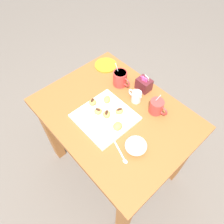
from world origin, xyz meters
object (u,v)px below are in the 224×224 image
object	(u,v)px
ice_cream_bowl	(136,145)
beignet_1	(107,114)
pastry_plate_square	(105,117)
saucer_orange_left	(106,65)
beignet_2	(98,111)
dining_table	(115,127)
cream_pitcher_white	(136,96)
sugar_caddy	(144,84)
beignet_0	(119,111)
beignet_5	(93,102)
beignet_3	(107,100)
beignet_4	(118,126)
coffee_mug_red_left	(120,78)
coffee_mug_red_right	(157,106)

from	to	relation	value
ice_cream_bowl	beignet_1	distance (m)	0.25
pastry_plate_square	saucer_orange_left	world-z (taller)	pastry_plate_square
beignet_2	dining_table	bearing A→B (deg)	55.63
cream_pitcher_white	sugar_caddy	world-z (taller)	sugar_caddy
saucer_orange_left	beignet_2	world-z (taller)	beignet_2
beignet_0	beignet_1	size ratio (longest dim) A/B	0.93
pastry_plate_square	cream_pitcher_white	bearing A→B (deg)	83.26
beignet_1	beignet_5	distance (m)	0.12
beignet_3	beignet_4	xyz separation A→B (m)	(0.18, -0.08, 0.00)
beignet_2	beignet_5	bearing A→B (deg)	165.64
ice_cream_bowl	beignet_3	size ratio (longest dim) A/B	2.12
sugar_caddy	pastry_plate_square	bearing A→B (deg)	-88.73
pastry_plate_square	beignet_5	distance (m)	0.12
pastry_plate_square	saucer_orange_left	size ratio (longest dim) A/B	1.92
dining_table	beignet_0	bearing A→B (deg)	20.97
coffee_mug_red_left	saucer_orange_left	world-z (taller)	coffee_mug_red_left
pastry_plate_square	beignet_3	distance (m)	0.12
dining_table	cream_pitcher_white	bearing A→B (deg)	84.08
beignet_3	beignet_5	world-z (taller)	beignet_5
beignet_4	dining_table	bearing A→B (deg)	143.72
coffee_mug_red_right	sugar_caddy	xyz separation A→B (m)	(-0.17, 0.08, -0.01)
pastry_plate_square	sugar_caddy	xyz separation A→B (m)	(-0.01, 0.33, 0.03)
sugar_caddy	coffee_mug_red_right	bearing A→B (deg)	-25.04
sugar_caddy	ice_cream_bowl	world-z (taller)	sugar_caddy
pastry_plate_square	beignet_1	world-z (taller)	beignet_1
beignet_0	dining_table	bearing A→B (deg)	-159.03
pastry_plate_square	saucer_orange_left	bearing A→B (deg)	138.07
sugar_caddy	saucer_orange_left	size ratio (longest dim) A/B	0.67
beignet_4	pastry_plate_square	bearing A→B (deg)	179.42
cream_pitcher_white	saucer_orange_left	distance (m)	0.37
beignet_2	beignet_3	xyz separation A→B (m)	(-0.03, 0.10, 0.00)
coffee_mug_red_right	beignet_3	distance (m)	0.30
coffee_mug_red_right	beignet_0	world-z (taller)	coffee_mug_red_right
cream_pitcher_white	sugar_caddy	xyz separation A→B (m)	(-0.03, 0.11, 0.00)
pastry_plate_square	sugar_caddy	bearing A→B (deg)	91.27
beignet_1	beignet_2	bearing A→B (deg)	-156.74
sugar_caddy	saucer_orange_left	xyz separation A→B (m)	(-0.33, -0.03, -0.04)
sugar_caddy	beignet_3	size ratio (longest dim) A/B	1.96
coffee_mug_red_right	ice_cream_bowl	distance (m)	0.28
ice_cream_bowl	beignet_0	bearing A→B (deg)	157.58
saucer_orange_left	beignet_4	world-z (taller)	beignet_4
beignet_1	beignet_4	xyz separation A→B (m)	(0.10, -0.01, 0.00)
sugar_caddy	beignet_0	world-z (taller)	sugar_caddy
beignet_2	beignet_4	size ratio (longest dim) A/B	0.83
pastry_plate_square	beignet_2	distance (m)	0.05
beignet_0	beignet_5	xyz separation A→B (m)	(-0.15, -0.07, 0.00)
pastry_plate_square	beignet_5	world-z (taller)	beignet_5
ice_cream_bowl	beignet_5	xyz separation A→B (m)	(-0.37, 0.02, -0.00)
saucer_orange_left	beignet_0	bearing A→B (deg)	-31.02
dining_table	coffee_mug_red_left	xyz separation A→B (m)	(-0.15, 0.18, 0.21)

